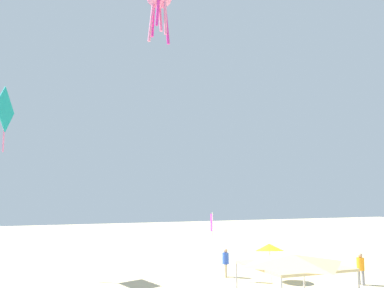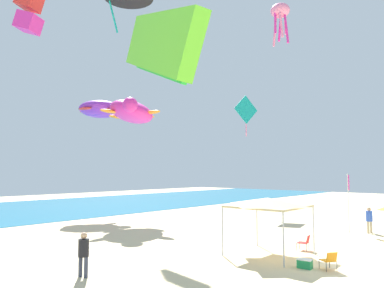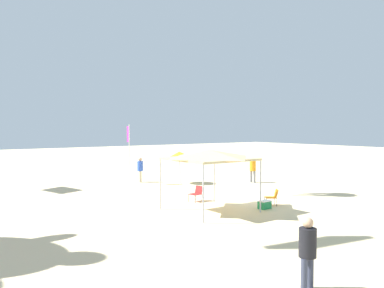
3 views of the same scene
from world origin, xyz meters
TOP-DOWN VIEW (x-y plane):
  - ground at (0.00, 0.00)m, footprint 120.00×120.00m
  - canopy_tent at (-0.59, 3.85)m, footprint 3.49×3.50m
  - beach_umbrella at (7.78, -0.02)m, footprint 1.85×1.82m
  - folding_chair_near_cooler at (-1.43, 0.42)m, footprint 0.78×0.81m
  - folding_chair_facing_ocean at (1.67, 2.93)m, footprint 0.63×0.71m
  - cooler_box at (-1.79, 1.38)m, footprint 0.47×0.65m
  - banner_flag at (9.33, 3.12)m, footprint 0.36×0.06m
  - person_far_stroller at (-9.06, 7.48)m, footprint 0.43×0.47m
  - person_beachcomber at (5.04, -4.52)m, footprint 0.49×0.43m
  - person_near_umbrella at (9.91, 1.95)m, footprint 0.46×0.42m

SIDE VIEW (x-z plane):
  - ground at x=0.00m, z-range -0.10..0.00m
  - cooler_box at x=-1.79m, z-range 0.00..0.40m
  - folding_chair_near_cooler at x=-1.43m, z-range 0.06..0.88m
  - folding_chair_facing_ocean at x=1.67m, z-range 0.06..0.88m
  - person_near_umbrella at x=9.91m, z-range 0.16..1.94m
  - person_far_stroller at x=-9.06m, z-range 0.16..1.95m
  - person_beachcomber at x=5.04m, z-range 0.16..1.98m
  - beach_umbrella at x=7.78m, z-range 0.83..3.22m
  - banner_flag at x=9.33m, z-range 0.41..4.56m
  - canopy_tent at x=-0.59m, z-range 1.20..4.11m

